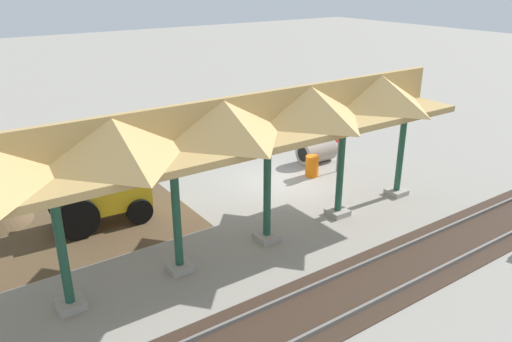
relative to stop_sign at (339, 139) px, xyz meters
The scene contains 8 objects.
ground_plane 3.10m from the stop_sign, ahead, with size 120.00×120.00×0.00m, color gray.
dirt_work_zone 11.81m from the stop_sign, 10.64° to the right, with size 9.11×7.00×0.01m, color brown.
platform_canopy 10.00m from the stop_sign, 18.76° to the left, with size 19.97×3.20×4.90m.
rail_tracks 7.42m from the stop_sign, 68.40° to the left, with size 60.00×2.58×0.15m.
stop_sign is the anchor object (origin of this frame).
backhoe 10.17m from the stop_sign, ahead, with size 5.23×1.92×2.82m.
concrete_pipe 1.72m from the stop_sign, 91.83° to the right, with size 1.62×1.11×1.07m.
traffic_barrel 1.63m from the stop_sign, 10.87° to the right, with size 0.56×0.56×0.90m, color orange.
Camera 1 is at (11.72, 15.03, 8.08)m, focal length 35.00 mm.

